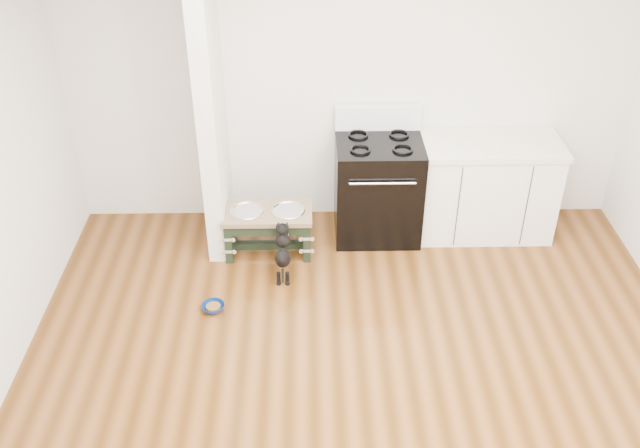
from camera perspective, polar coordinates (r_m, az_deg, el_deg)
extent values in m
plane|color=#48280D|center=(5.04, 3.64, -14.49)|extent=(5.00, 5.00, 0.00)
plane|color=silver|center=(6.33, 2.43, 11.36)|extent=(5.00, 0.00, 5.00)
plane|color=white|center=(3.53, 5.24, 16.23)|extent=(5.00, 5.00, 0.00)
cube|color=silver|center=(6.01, -8.78, 9.72)|extent=(0.15, 0.80, 2.70)
cube|color=black|center=(6.44, 4.63, 2.83)|extent=(0.76, 0.65, 0.92)
cube|color=black|center=(6.21, 4.85, 0.89)|extent=(0.58, 0.02, 0.50)
cylinder|color=silver|center=(6.01, 5.03, 3.25)|extent=(0.56, 0.02, 0.02)
cube|color=white|center=(6.42, 4.65, 8.47)|extent=(0.76, 0.08, 0.22)
torus|color=black|center=(6.08, 3.25, 5.97)|extent=(0.18, 0.18, 0.02)
torus|color=black|center=(6.11, 6.64, 5.97)|extent=(0.18, 0.18, 0.02)
torus|color=black|center=(6.32, 3.08, 7.15)|extent=(0.18, 0.18, 0.02)
torus|color=black|center=(6.36, 6.34, 7.14)|extent=(0.18, 0.18, 0.02)
cube|color=white|center=(6.65, 13.05, 2.73)|extent=(1.20, 0.60, 0.86)
cube|color=beige|center=(6.43, 13.57, 6.21)|extent=(1.24, 0.64, 0.05)
cube|color=black|center=(6.63, 13.11, -1.24)|extent=(1.20, 0.06, 0.10)
cube|color=black|center=(6.34, -7.21, -0.77)|extent=(0.06, 0.37, 0.38)
cube|color=black|center=(6.31, -1.07, -0.71)|extent=(0.06, 0.37, 0.38)
cube|color=black|center=(6.10, -4.27, -0.53)|extent=(0.61, 0.03, 0.10)
cube|color=black|center=(6.39, -4.10, -1.69)|extent=(0.61, 0.06, 0.06)
cube|color=brown|center=(6.20, -4.23, 0.87)|extent=(0.77, 0.41, 0.04)
cylinder|color=silver|center=(6.21, -5.89, 0.87)|extent=(0.26, 0.26, 0.05)
cylinder|color=silver|center=(6.19, -2.57, 0.91)|extent=(0.26, 0.26, 0.05)
torus|color=silver|center=(6.20, -5.90, 1.07)|extent=(0.30, 0.30, 0.02)
torus|color=silver|center=(6.18, -2.57, 1.10)|extent=(0.30, 0.30, 0.02)
cylinder|color=black|center=(6.00, -3.33, -4.35)|extent=(0.03, 0.03, 0.12)
cylinder|color=black|center=(6.00, -2.62, -4.34)|extent=(0.03, 0.03, 0.12)
sphere|color=black|center=(6.02, -3.32, -4.75)|extent=(0.04, 0.04, 0.04)
sphere|color=black|center=(6.02, -2.61, -4.75)|extent=(0.04, 0.04, 0.04)
ellipsoid|color=black|center=(5.97, -3.00, -2.75)|extent=(0.14, 0.31, 0.28)
sphere|color=black|center=(5.99, -3.01, -1.32)|extent=(0.13, 0.13, 0.13)
sphere|color=black|center=(5.97, -3.02, -0.45)|extent=(0.11, 0.11, 0.11)
sphere|color=black|center=(6.03, -3.34, -0.06)|extent=(0.04, 0.04, 0.04)
sphere|color=black|center=(6.03, -2.66, -0.05)|extent=(0.04, 0.04, 0.04)
cylinder|color=black|center=(5.93, -3.00, -4.15)|extent=(0.02, 0.09, 0.10)
torus|color=#E4436A|center=(5.98, -3.01, -0.87)|extent=(0.10, 0.07, 0.10)
imported|color=navy|center=(5.81, -8.54, -6.62)|extent=(0.23, 0.23, 0.06)
cylinder|color=brown|center=(5.81, -8.54, -6.59)|extent=(0.12, 0.12, 0.02)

